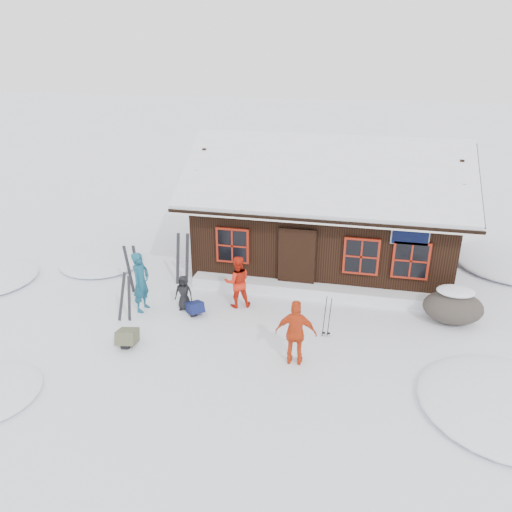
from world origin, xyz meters
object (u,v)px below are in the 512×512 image
object	(u,v)px
skier_orange_left	(237,282)
backpack_blue	(195,310)
backpack_olive	(128,339)
ski_pair_left	(126,298)
skier_teal	(141,282)
skier_orange_right	(296,333)
ski_poles	(327,317)
skier_crouched	(184,293)
boulder	(453,306)

from	to	relation	value
skier_orange_left	backpack_blue	bearing A→B (deg)	13.64
backpack_blue	backpack_olive	world-z (taller)	backpack_olive
skier_orange_left	ski_pair_left	distance (m)	3.14
skier_teal	skier_orange_left	size ratio (longest dim) A/B	1.14
skier_teal	backpack_blue	size ratio (longest dim) A/B	3.31
skier_orange_right	ski_poles	bearing A→B (deg)	-116.35
skier_orange_right	backpack_blue	size ratio (longest dim) A/B	3.12
skier_orange_left	skier_crouched	size ratio (longest dim) A/B	1.49
skier_crouched	ski_pair_left	bearing A→B (deg)	-144.51
skier_crouched	backpack_olive	xyz separation A→B (m)	(-0.76, -2.09, -0.36)
backpack_blue	backpack_olive	bearing A→B (deg)	-160.65
skier_orange_left	skier_orange_right	world-z (taller)	skier_orange_right
skier_crouched	skier_orange_left	bearing A→B (deg)	17.08
skier_teal	skier_orange_right	size ratio (longest dim) A/B	1.06
boulder	backpack_blue	size ratio (longest dim) A/B	2.99
skier_orange_left	skier_crouched	distance (m)	1.56
boulder	backpack_blue	distance (m)	7.14
boulder	skier_crouched	bearing A→B (deg)	-172.81
skier_orange_right	skier_orange_left	bearing A→B (deg)	-51.91
skier_orange_right	backpack_blue	bearing A→B (deg)	-30.71
backpack_blue	backpack_olive	distance (m)	2.20
skier_orange_left	ski_pair_left	world-z (taller)	skier_orange_left
skier_crouched	backpack_blue	xyz separation A→B (m)	(0.40, -0.22, -0.38)
skier_teal	backpack_olive	world-z (taller)	skier_teal
skier_orange_right	ski_pair_left	size ratio (longest dim) A/B	1.09
skier_crouched	ski_poles	bearing A→B (deg)	-10.36
skier_teal	skier_orange_right	world-z (taller)	skier_teal
ski_poles	backpack_olive	size ratio (longest dim) A/B	1.91
skier_crouched	backpack_olive	bearing A→B (deg)	-112.82
ski_pair_left	skier_orange_right	bearing A→B (deg)	3.81
skier_orange_right	ski_poles	size ratio (longest dim) A/B	1.41
skier_teal	skier_orange_left	bearing A→B (deg)	-65.55
boulder	backpack_olive	xyz separation A→B (m)	(-8.20, -3.03, -0.31)
ski_poles	ski_pair_left	bearing A→B (deg)	-175.15
ski_pair_left	ski_poles	size ratio (longest dim) A/B	1.29
skier_orange_left	skier_orange_right	bearing A→B (deg)	108.69
skier_crouched	ski_poles	size ratio (longest dim) A/B	0.88
ski_poles	skier_crouched	bearing A→B (deg)	172.36
skier_crouched	backpack_blue	distance (m)	0.59
boulder	skier_teal	bearing A→B (deg)	-171.86
backpack_olive	ski_poles	bearing A→B (deg)	7.18
boulder	backpack_olive	world-z (taller)	boulder
skier_crouched	ski_pair_left	distance (m)	1.65
skier_crouched	ski_pair_left	xyz separation A→B (m)	(-1.29, -1.01, 0.20)
ski_poles	skier_orange_right	bearing A→B (deg)	-114.37
skier_teal	skier_orange_left	distance (m)	2.73
boulder	ski_pair_left	world-z (taller)	ski_pair_left
skier_orange_right	ski_pair_left	distance (m)	4.88
skier_orange_left	ski_poles	world-z (taller)	skier_orange_left
backpack_blue	boulder	bearing A→B (deg)	-29.52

